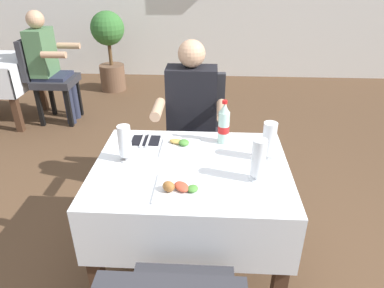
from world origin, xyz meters
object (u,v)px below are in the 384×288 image
at_px(seated_diner_far, 191,118).
at_px(beer_glass_left, 269,141).
at_px(beer_glass_middle, 125,142).
at_px(background_chair_right, 47,75).
at_px(chair_far_diner_seat, 197,131).
at_px(background_patron, 49,62).
at_px(plate_near_camera, 180,188).
at_px(potted_plant_corner, 109,45).
at_px(napkin_cutlery_set, 146,140).
at_px(beer_glass_right, 258,160).
at_px(main_dining_table, 191,192).
at_px(cola_bottle_primary, 224,125).
at_px(plate_far_diner, 181,146).

height_order(seated_diner_far, beer_glass_left, seated_diner_far).
distance_m(beer_glass_middle, background_chair_right, 2.57).
relative_size(chair_far_diner_seat, background_patron, 0.77).
bearing_deg(plate_near_camera, beer_glass_middle, 140.11).
distance_m(plate_near_camera, potted_plant_corner, 3.77).
bearing_deg(seated_diner_far, napkin_cutlery_set, -120.74).
relative_size(beer_glass_left, potted_plant_corner, 0.20).
height_order(plate_near_camera, beer_glass_right, beer_glass_right).
bearing_deg(main_dining_table, cola_bottle_primary, 57.52).
distance_m(beer_glass_left, potted_plant_corner, 3.67).
height_order(plate_far_diner, beer_glass_right, beer_glass_right).
bearing_deg(main_dining_table, beer_glass_left, 12.32).
distance_m(plate_near_camera, background_patron, 2.93).
relative_size(beer_glass_right, background_patron, 0.18).
distance_m(seated_diner_far, potted_plant_corner, 2.90).
height_order(beer_glass_middle, background_chair_right, background_chair_right).
height_order(plate_near_camera, cola_bottle_primary, cola_bottle_primary).
xyz_separation_m(cola_bottle_primary, napkin_cutlery_set, (-0.48, -0.01, -0.11)).
bearing_deg(cola_bottle_primary, chair_far_diner_seat, 108.83).
height_order(chair_far_diner_seat, napkin_cutlery_set, chair_far_diner_seat).
distance_m(cola_bottle_primary, napkin_cutlery_set, 0.49).
xyz_separation_m(beer_glass_middle, cola_bottle_primary, (0.54, 0.25, 0.01)).
relative_size(chair_far_diner_seat, plate_near_camera, 3.87).
height_order(chair_far_diner_seat, cola_bottle_primary, cola_bottle_primary).
xyz_separation_m(seated_diner_far, background_patron, (-1.69, 1.46, 0.00)).
xyz_separation_m(beer_glass_middle, napkin_cutlery_set, (0.07, 0.24, -0.11)).
height_order(napkin_cutlery_set, background_chair_right, background_chair_right).
bearing_deg(potted_plant_corner, beer_glass_middle, -73.24).
relative_size(beer_glass_right, napkin_cutlery_set, 1.21).
relative_size(chair_far_diner_seat, potted_plant_corner, 0.87).
distance_m(beer_glass_middle, background_patron, 2.53).
bearing_deg(plate_near_camera, napkin_cutlery_set, 116.78).
height_order(plate_near_camera, background_patron, background_patron).
relative_size(background_patron, potted_plant_corner, 1.13).
distance_m(main_dining_table, potted_plant_corner, 3.56).
bearing_deg(main_dining_table, background_chair_right, 129.36).
xyz_separation_m(seated_diner_far, cola_bottle_primary, (0.22, -0.42, 0.15)).
xyz_separation_m(main_dining_table, background_chair_right, (-1.77, 2.16, -0.01)).
xyz_separation_m(background_chair_right, potted_plant_corner, (0.43, 1.13, 0.10)).
height_order(background_chair_right, potted_plant_corner, potted_plant_corner).
bearing_deg(chair_far_diner_seat, plate_far_diner, -96.79).
bearing_deg(chair_far_diner_seat, napkin_cutlery_set, -118.71).
xyz_separation_m(plate_near_camera, background_patron, (-1.69, 2.40, -0.04)).
xyz_separation_m(main_dining_table, beer_glass_left, (0.42, 0.09, 0.29)).
xyz_separation_m(chair_far_diner_seat, cola_bottle_primary, (0.18, -0.53, 0.31)).
distance_m(seated_diner_far, beer_glass_left, 0.78).
height_order(seated_diner_far, beer_glass_right, seated_diner_far).
bearing_deg(seated_diner_far, plate_near_camera, -90.05).
xyz_separation_m(beer_glass_right, napkin_cutlery_set, (-0.64, 0.39, -0.11)).
bearing_deg(napkin_cutlery_set, background_chair_right, 128.02).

